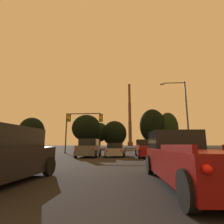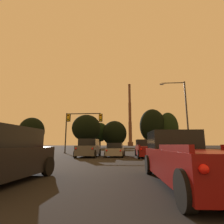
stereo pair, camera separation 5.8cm
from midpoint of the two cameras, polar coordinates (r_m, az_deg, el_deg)
suv_left_lane_front at (r=19.23m, az=-7.48°, el=-11.60°), size 2.22×4.95×1.86m
pickup_truck_right_lane_third at (r=6.56m, az=23.34°, el=-13.74°), size 2.34×5.56×1.82m
pickup_truck_right_lane_front at (r=18.96m, az=11.22°, el=-11.79°), size 2.23×5.52×1.82m
hatchback_center_lane_front at (r=19.27m, az=1.20°, el=-12.38°), size 2.05×4.16×1.44m
traffic_light_overhead_left at (r=27.41m, az=-10.93°, el=-3.27°), size 5.82×0.50×6.09m
street_lamp at (r=24.38m, az=22.13°, el=0.89°), size 3.37×0.36×9.53m
smokestack at (r=172.66m, az=5.92°, el=-2.92°), size 5.26×5.26×61.94m
treeline_far_left at (r=77.59m, az=13.14°, el=-4.44°), size 11.08×9.97×16.52m
treeline_far_right at (r=78.32m, az=0.83°, el=-6.99°), size 10.80×9.72×11.78m
treeline_left_mid at (r=69.75m, az=-8.38°, el=-5.19°), size 11.27×10.14×12.97m
treeline_center_left at (r=78.57m, az=17.95°, el=-4.86°), size 8.31×7.48×14.93m
treeline_right_mid at (r=85.38m, az=-24.77°, el=-5.77°), size 11.19×10.07×13.20m
treeline_center_right at (r=79.80m, az=-3.90°, el=-6.58°), size 7.04×6.33×11.17m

